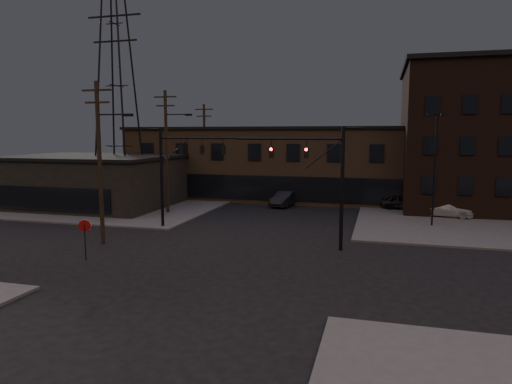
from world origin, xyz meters
TOP-DOWN VIEW (x-y plane):
  - ground at (0.00, 0.00)m, footprint 140.00×140.00m
  - sidewalk_nw at (-22.00, 22.00)m, footprint 30.00×30.00m
  - building_row at (0.00, 28.00)m, footprint 40.00×12.00m
  - building_left at (-20.00, 16.00)m, footprint 16.00×12.00m
  - traffic_signal_near at (5.36, 4.50)m, footprint 7.12×0.24m
  - traffic_signal_far at (-6.72, 8.00)m, footprint 7.12×0.24m
  - stop_sign at (-8.00, -1.99)m, footprint 0.72×0.33m
  - utility_pole_near at (-9.43, 2.00)m, footprint 3.70×0.28m
  - utility_pole_mid at (-10.44, 14.00)m, footprint 3.70×0.28m
  - utility_pole_far at (-11.50, 26.00)m, footprint 2.20×0.28m
  - transmission_tower at (-18.00, 18.00)m, footprint 7.00×7.00m
  - lot_light_a at (13.00, 14.00)m, footprint 1.50×0.28m
  - lot_light_b at (19.00, 19.00)m, footprint 1.50×0.28m
  - parked_car_lot_a at (10.97, 21.73)m, footprint 4.10×1.87m
  - parked_car_lot_b at (14.62, 18.63)m, footprint 4.88×2.76m
  - car_crossing at (-0.72, 21.44)m, footprint 2.57×4.99m

SIDE VIEW (x-z plane):
  - ground at x=0.00m, z-range 0.00..0.00m
  - sidewalk_nw at x=-22.00m, z-range 0.00..0.15m
  - car_crossing at x=-0.72m, z-range 0.00..1.57m
  - parked_car_lot_b at x=14.62m, z-range 0.15..1.48m
  - parked_car_lot_a at x=10.97m, z-range 0.15..1.51m
  - stop_sign at x=-8.00m, z-range 0.60..3.08m
  - building_left at x=-20.00m, z-range 0.00..5.00m
  - building_row at x=0.00m, z-range 0.00..8.00m
  - traffic_signal_near at x=5.36m, z-range 0.93..8.93m
  - traffic_signal_far at x=-6.72m, z-range 1.01..9.01m
  - lot_light_a at x=13.00m, z-range 0.94..10.08m
  - lot_light_b at x=19.00m, z-range 0.94..10.08m
  - utility_pole_far at x=-11.50m, z-range 0.28..11.28m
  - utility_pole_near at x=-9.43m, z-range 0.37..11.37m
  - utility_pole_mid at x=-10.44m, z-range 0.38..11.88m
  - transmission_tower at x=-18.00m, z-range 0.00..25.00m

